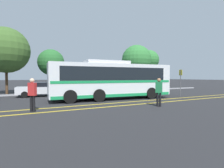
% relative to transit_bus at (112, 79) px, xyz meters
% --- Properties ---
extents(ground_plane, '(220.00, 220.00, 0.00)m').
position_rel_transit_bus_xyz_m(ground_plane, '(-0.55, 0.32, -1.73)').
color(ground_plane, '#262628').
extents(lane_strip_0, '(30.59, 0.20, 0.01)m').
position_rel_transit_bus_xyz_m(lane_strip_0, '(0.01, -2.20, -1.73)').
color(lane_strip_0, gold).
rests_on(lane_strip_0, ground_plane).
extents(lane_strip_1, '(30.59, 0.20, 0.01)m').
position_rel_transit_bus_xyz_m(lane_strip_1, '(0.01, -3.47, -1.73)').
color(lane_strip_1, gold).
rests_on(lane_strip_1, ground_plane).
extents(curb_strip, '(38.59, 0.36, 0.15)m').
position_rel_transit_bus_xyz_m(curb_strip, '(0.01, 6.89, -1.66)').
color(curb_strip, '#99999E').
rests_on(curb_strip, ground_plane).
extents(transit_bus, '(11.04, 3.27, 3.32)m').
position_rel_transit_bus_xyz_m(transit_bus, '(0.00, 0.00, 0.00)').
color(transit_bus, silver).
rests_on(transit_bus, ground_plane).
extents(parked_car_1, '(4.41, 2.18, 1.40)m').
position_rel_transit_bus_xyz_m(parked_car_1, '(-5.43, 5.14, -1.01)').
color(parked_car_1, silver).
rests_on(parked_car_1, ground_plane).
extents(pedestrian_0, '(0.44, 0.46, 1.86)m').
position_rel_transit_bus_xyz_m(pedestrian_0, '(1.00, -4.85, -0.66)').
color(pedestrian_0, black).
rests_on(pedestrian_0, ground_plane).
extents(pedestrian_1, '(0.46, 0.44, 1.87)m').
position_rel_transit_bus_xyz_m(pedestrian_1, '(-6.48, -2.98, -0.65)').
color(pedestrian_1, black).
rests_on(pedestrian_1, ground_plane).
extents(bus_stop_sign, '(0.07, 0.40, 2.71)m').
position_rel_transit_bus_xyz_m(bus_stop_sign, '(7.17, -1.12, -0.03)').
color(bus_stop_sign, '#59595E').
rests_on(bus_stop_sign, ground_plane).
extents(tree_0, '(3.53, 3.53, 6.74)m').
position_rel_transit_bus_xyz_m(tree_0, '(13.23, 11.35, 3.22)').
color(tree_0, '#513823').
rests_on(tree_0, ground_plane).
extents(tree_1, '(3.56, 3.56, 5.74)m').
position_rel_transit_bus_xyz_m(tree_1, '(-3.47, 11.73, 2.21)').
color(tree_1, '#513823').
rests_on(tree_1, ground_plane).
extents(tree_2, '(5.10, 5.10, 7.49)m').
position_rel_transit_bus_xyz_m(tree_2, '(-8.61, 9.37, 3.20)').
color(tree_2, '#513823').
rests_on(tree_2, ground_plane).
extents(tree_3, '(4.68, 4.68, 7.01)m').
position_rel_transit_bus_xyz_m(tree_3, '(9.23, 9.48, 2.93)').
color(tree_3, '#513823').
rests_on(tree_3, ground_plane).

